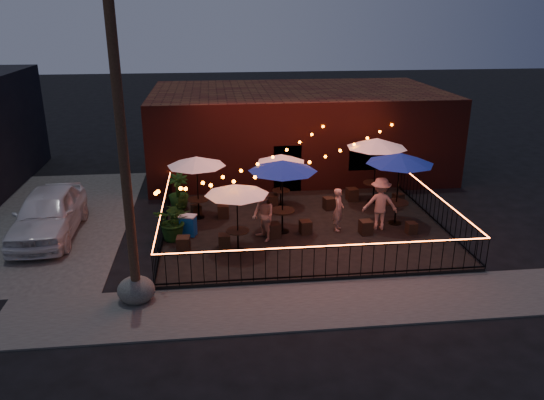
{
  "coord_description": "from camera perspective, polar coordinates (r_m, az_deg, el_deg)",
  "views": [
    {
      "loc": [
        -3.18,
        -15.75,
        7.64
      ],
      "look_at": [
        -1.16,
        1.79,
        1.3
      ],
      "focal_mm": 35.0,
      "sensor_mm": 36.0,
      "label": 1
    }
  ],
  "objects": [
    {
      "name": "bistro_chair_8",
      "position": [
        19.05,
        10.06,
        -2.9
      ],
      "size": [
        0.46,
        0.46,
        0.5
      ],
      "primitive_type": "cube",
      "rotation": [
        0.0,
        0.0,
        0.11
      ],
      "color": "black",
      "rests_on": "patio"
    },
    {
      "name": "festoon_lights",
      "position": [
        18.32,
        0.51,
        3.52
      ],
      "size": [
        10.02,
        8.72,
        1.32
      ],
      "color": "#FF5901",
      "rests_on": "ground"
    },
    {
      "name": "cafe_table_1",
      "position": [
        19.79,
        -8.14,
        4.07
      ],
      "size": [
        2.44,
        2.44,
        2.41
      ],
      "rotation": [
        0.0,
        0.0,
        -0.12
      ],
      "color": "black",
      "rests_on": "patio"
    },
    {
      "name": "cafe_table_0",
      "position": [
        16.86,
        -3.81,
        1.04
      ],
      "size": [
        2.21,
        2.21,
        2.29
      ],
      "rotation": [
        0.0,
        0.0,
        0.07
      ],
      "color": "black",
      "rests_on": "patio"
    },
    {
      "name": "boulder",
      "position": [
        15.25,
        -14.4,
        -9.37
      ],
      "size": [
        1.2,
        1.12,
        0.75
      ],
      "primitive_type": "ellipsoid",
      "rotation": [
        0.0,
        0.0,
        -0.39
      ],
      "color": "#444440",
      "rests_on": "ground"
    },
    {
      "name": "bistro_chair_9",
      "position": [
        19.45,
        14.76,
        -2.93
      ],
      "size": [
        0.37,
        0.37,
        0.41
      ],
      "primitive_type": "cube",
      "rotation": [
        0.0,
        0.0,
        3.22
      ],
      "color": "black",
      "rests_on": "patio"
    },
    {
      "name": "bistro_chair_10",
      "position": [
        22.29,
        8.61,
        0.6
      ],
      "size": [
        0.49,
        0.49,
        0.52
      ],
      "primitive_type": "cube",
      "rotation": [
        0.0,
        0.0,
        0.14
      ],
      "color": "black",
      "rests_on": "patio"
    },
    {
      "name": "cooler",
      "position": [
        18.82,
        -9.02,
        -2.69
      ],
      "size": [
        0.67,
        0.57,
        0.75
      ],
      "rotation": [
        0.0,
        0.0,
        -0.31
      ],
      "color": "#0C4AB4",
      "rests_on": "patio"
    },
    {
      "name": "patron_b",
      "position": [
        18.02,
        -0.96,
        -1.7
      ],
      "size": [
        0.96,
        1.07,
        1.79
      ],
      "primitive_type": "imported",
      "rotation": [
        0.0,
        0.0,
        -1.17
      ],
      "color": "tan",
      "rests_on": "patio"
    },
    {
      "name": "bistro_chair_2",
      "position": [
        20.65,
        -8.14,
        -1.1
      ],
      "size": [
        0.44,
        0.44,
        0.41
      ],
      "primitive_type": "cube",
      "rotation": [
        0.0,
        0.0,
        0.33
      ],
      "color": "black",
      "rests_on": "patio"
    },
    {
      "name": "cafe_table_4",
      "position": [
        19.52,
        13.61,
        4.27
      ],
      "size": [
        2.7,
        2.7,
        2.7
      ],
      "rotation": [
        0.0,
        0.0,
        -0.11
      ],
      "color": "black",
      "rests_on": "patio"
    },
    {
      "name": "bistro_chair_3",
      "position": [
        20.31,
        -5.26,
        -1.21
      ],
      "size": [
        0.45,
        0.45,
        0.5
      ],
      "primitive_type": "cube",
      "rotation": [
        0.0,
        0.0,
        3.09
      ],
      "color": "black",
      "rests_on": "patio"
    },
    {
      "name": "bistro_chair_5",
      "position": [
        18.85,
        3.62,
        -2.92
      ],
      "size": [
        0.44,
        0.44,
        0.47
      ],
      "primitive_type": "cube",
      "rotation": [
        0.0,
        0.0,
        3.26
      ],
      "color": "black",
      "rests_on": "patio"
    },
    {
      "name": "bistro_chair_1",
      "position": [
        17.79,
        -5.15,
        -4.41
      ],
      "size": [
        0.4,
        0.4,
        0.46
      ],
      "primitive_type": "cube",
      "rotation": [
        0.0,
        0.0,
        3.13
      ],
      "color": "black",
      "rests_on": "patio"
    },
    {
      "name": "brick_building",
      "position": [
        26.68,
        2.63,
        7.53
      ],
      "size": [
        14.0,
        8.0,
        4.0
      ],
      "color": "#3D1510",
      "rests_on": "ground"
    },
    {
      "name": "cafe_table_2",
      "position": [
        18.21,
        1.16,
        3.61
      ],
      "size": [
        2.74,
        2.74,
        2.66
      ],
      "rotation": [
        0.0,
        0.0,
        -0.15
      ],
      "color": "black",
      "rests_on": "patio"
    },
    {
      "name": "patio",
      "position": [
        19.56,
        3.32,
        -3.03
      ],
      "size": [
        10.0,
        8.0,
        0.15
      ],
      "primitive_type": "cube",
      "color": "black",
      "rests_on": "ground"
    },
    {
      "name": "bistro_chair_4",
      "position": [
        18.48,
        0.18,
        -3.28
      ],
      "size": [
        0.51,
        0.51,
        0.51
      ],
      "primitive_type": "cube",
      "rotation": [
        0.0,
        0.0,
        0.19
      ],
      "color": "black",
      "rests_on": "patio"
    },
    {
      "name": "fence_front",
      "position": [
        15.74,
        5.82,
        -6.66
      ],
      "size": [
        10.0,
        0.04,
        1.04
      ],
      "color": "black",
      "rests_on": "patio"
    },
    {
      "name": "potted_shrub_b",
      "position": [
        19.55,
        -10.01,
        -1.04
      ],
      "size": [
        0.88,
        0.81,
        1.3
      ],
      "primitive_type": "imported",
      "rotation": [
        0.0,
        0.0,
        0.41
      ],
      "color": "#18410F",
      "rests_on": "patio"
    },
    {
      "name": "bistro_chair_11",
      "position": [
        22.24,
        13.41,
        0.12
      ],
      "size": [
        0.49,
        0.49,
        0.44
      ],
      "primitive_type": "cube",
      "rotation": [
        0.0,
        0.0,
        3.55
      ],
      "color": "black",
      "rests_on": "patio"
    },
    {
      "name": "cafe_table_5",
      "position": [
        21.67,
        11.21,
        5.94
      ],
      "size": [
        3.0,
        3.0,
        2.69
      ],
      "rotation": [
        0.0,
        0.0,
        0.27
      ],
      "color": "black",
      "rests_on": "patio"
    },
    {
      "name": "patron_a",
      "position": [
        19.06,
        7.15,
        -1.0
      ],
      "size": [
        0.54,
        0.66,
        1.56
      ],
      "primitive_type": "imported",
      "rotation": [
        0.0,
        0.0,
        1.25
      ],
      "color": "#D5B393",
      "rests_on": "patio"
    },
    {
      "name": "bistro_chair_0",
      "position": [
        17.67,
        -9.51,
        -4.71
      ],
      "size": [
        0.46,
        0.46,
        0.51
      ],
      "primitive_type": "cube",
      "rotation": [
        0.0,
        0.0,
        -0.07
      ],
      "color": "black",
      "rests_on": "patio"
    },
    {
      "name": "fence_left",
      "position": [
        19.16,
        -11.56,
        -2.02
      ],
      "size": [
        0.04,
        8.0,
        1.04
      ],
      "rotation": [
        0.0,
        0.0,
        1.57
      ],
      "color": "black",
      "rests_on": "patio"
    },
    {
      "name": "cafe_table_3",
      "position": [
        20.92,
        0.97,
        4.45
      ],
      "size": [
        2.29,
        2.29,
        2.16
      ],
      "rotation": [
        0.0,
        0.0,
        0.19
      ],
      "color": "black",
      "rests_on": "patio"
    },
    {
      "name": "ground",
      "position": [
        17.79,
        4.4,
        -5.73
      ],
      "size": [
        110.0,
        110.0,
        0.0
      ],
      "primitive_type": "plane",
      "color": "black",
      "rests_on": "ground"
    },
    {
      "name": "bistro_chair_6",
      "position": [
        21.28,
        0.04,
        -0.13
      ],
      "size": [
        0.43,
        0.43,
        0.5
      ],
      "primitive_type": "cube",
      "rotation": [
        0.0,
        0.0,
        0.0
      ],
      "color": "black",
      "rests_on": "patio"
    },
    {
      "name": "potted_shrub_a",
      "position": [
        18.44,
        -10.52,
        -2.17
      ],
      "size": [
        1.43,
        1.29,
        1.41
      ],
      "primitive_type": "imported",
      "rotation": [
        0.0,
        0.0,
        -0.16
      ],
      "color": "#10360C",
      "rests_on": "patio"
    },
    {
      "name": "potted_shrub_c",
      "position": [
        21.28,
        -10.04,
        0.9
      ],
      "size": [
        0.81,
        0.81,
        1.44
      ],
      "primitive_type": "imported",
      "rotation": [
        0.0,
        0.0,
        0.01
      ],
      "color": "#174111",
      "rests_on": "patio"
    },
    {
      "name": "utility_pole",
      "position": [
        13.83,
        -15.6,
        3.75
      ],
      "size": [
        0.26,
        0.26,
        8.0
      ],
      "primitive_type": "cylinder",
      "color": "#362716",
      "rests_on": "ground"
    },
    {
      "name": "bistro_chair_7",
      "position": [
        21.19,
        6.15,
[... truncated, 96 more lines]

